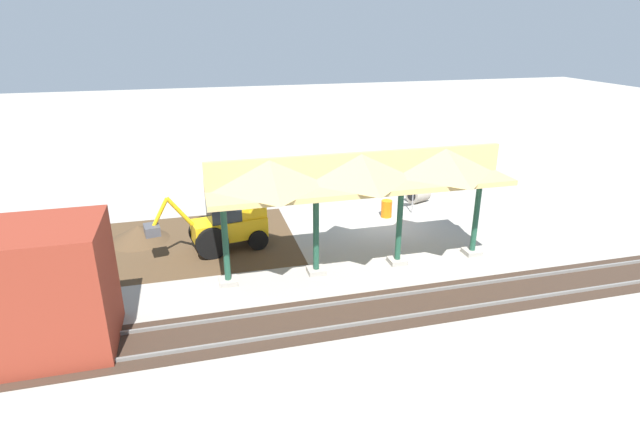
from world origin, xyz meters
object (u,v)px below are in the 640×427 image
(stop_sign, at_px, (414,181))
(traffic_barrel, at_px, (387,209))
(concrete_pipe, at_px, (418,194))
(brick_utility_building, at_px, (44,290))
(backhoe, at_px, (226,222))

(stop_sign, xyz_separation_m, traffic_barrel, (1.52, 0.15, -1.33))
(concrete_pipe, xyz_separation_m, brick_utility_building, (16.76, 9.65, 1.54))
(concrete_pipe, bearing_deg, backhoe, 18.23)
(backhoe, bearing_deg, concrete_pipe, -161.77)
(stop_sign, relative_size, backhoe, 0.47)
(stop_sign, distance_m, backhoe, 10.10)
(stop_sign, relative_size, traffic_barrel, 2.74)
(brick_utility_building, bearing_deg, stop_sign, -152.85)
(backhoe, xyz_separation_m, brick_utility_building, (5.80, 6.04, 0.76))
(brick_utility_building, height_order, traffic_barrel, brick_utility_building)
(brick_utility_building, relative_size, traffic_barrel, 4.50)
(backhoe, distance_m, brick_utility_building, 8.41)
(concrete_pipe, relative_size, brick_utility_building, 0.33)
(stop_sign, height_order, traffic_barrel, stop_sign)
(backhoe, bearing_deg, brick_utility_building, 46.14)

